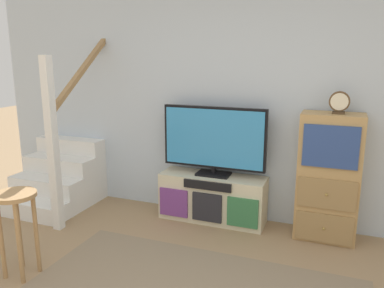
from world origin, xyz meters
The scene contains 7 objects.
back_wall centered at (0.00, 2.46, 1.35)m, with size 6.40×0.12×2.70m, color silver.
media_console centered at (-0.30, 2.19, 0.26)m, with size 1.16×0.38×0.52m.
television centered at (-0.30, 2.22, 0.92)m, with size 1.13×0.22×0.75m.
side_cabinet centered at (0.88, 2.20, 0.63)m, with size 0.58×0.38×1.26m.
desk_clock centered at (0.93, 2.19, 1.37)m, with size 0.19×0.08×0.21m.
staircase centered at (-2.24, 2.20, 0.37)m, with size 1.00×1.36×2.20m.
bar_stool_near centered at (-1.44, 0.57, 0.54)m, with size 0.34×0.34×0.72m.
Camera 1 is at (0.95, -1.65, 1.81)m, focal length 36.30 mm.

